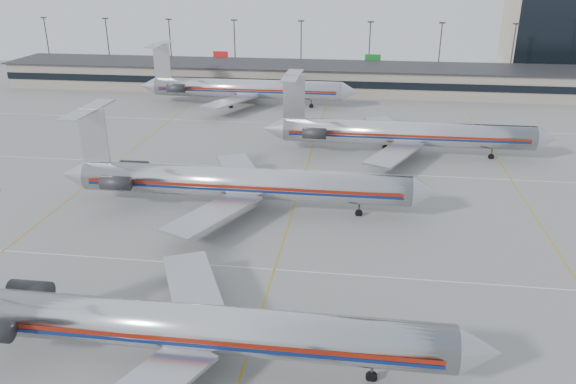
# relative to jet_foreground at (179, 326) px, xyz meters

# --- Properties ---
(ground) EXTENTS (260.00, 260.00, 0.00)m
(ground) POSITION_rel_jet_foreground_xyz_m (4.88, 5.31, -3.49)
(ground) COLOR gray
(ground) RESTS_ON ground
(apron_markings) EXTENTS (160.00, 0.15, 0.02)m
(apron_markings) POSITION_rel_jet_foreground_xyz_m (4.88, 15.31, -3.48)
(apron_markings) COLOR silver
(apron_markings) RESTS_ON ground
(terminal) EXTENTS (162.00, 17.00, 6.25)m
(terminal) POSITION_rel_jet_foreground_xyz_m (4.88, 103.28, -0.33)
(terminal) COLOR gray
(terminal) RESTS_ON ground
(light_mast_row) EXTENTS (163.60, 0.40, 15.28)m
(light_mast_row) POSITION_rel_jet_foreground_xyz_m (4.88, 117.31, 5.09)
(light_mast_row) COLOR #38383D
(light_mast_row) RESTS_ON ground
(distant_building) EXTENTS (30.00, 20.00, 25.00)m
(distant_building) POSITION_rel_jet_foreground_xyz_m (66.88, 133.31, 9.01)
(distant_building) COLOR tan
(distant_building) RESTS_ON ground
(jet_foreground) EXTENTS (45.97, 27.07, 12.03)m
(jet_foreground) POSITION_rel_jet_foreground_xyz_m (0.00, 0.00, 0.00)
(jet_foreground) COLOR silver
(jet_foreground) RESTS_ON ground
(jet_second_row) EXTENTS (48.34, 28.47, 12.65)m
(jet_second_row) POSITION_rel_jet_foreground_xyz_m (-2.28, 29.78, 0.18)
(jet_second_row) COLOR silver
(jet_second_row) RESTS_ON ground
(jet_third_row) EXTENTS (46.87, 28.83, 12.82)m
(jet_third_row) POSITION_rel_jet_foreground_xyz_m (19.19, 54.70, 0.23)
(jet_third_row) COLOR silver
(jet_third_row) RESTS_ON ground
(jet_back_row) EXTENTS (48.33, 29.73, 13.22)m
(jet_back_row) POSITION_rel_jet_foreground_xyz_m (-13.18, 84.98, 0.35)
(jet_back_row) COLOR silver
(jet_back_row) RESTS_ON ground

